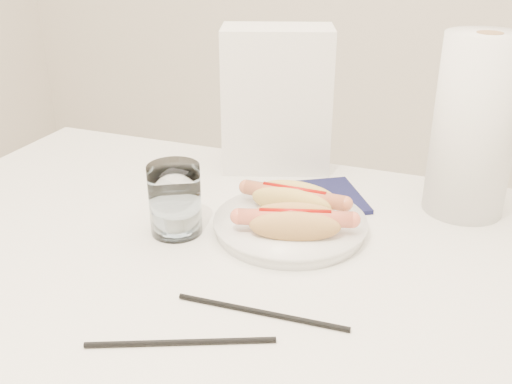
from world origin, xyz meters
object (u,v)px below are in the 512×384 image
(table, at_px, (231,288))
(napkin_box, at_px, (277,100))
(plate, at_px, (290,226))
(hotdog_left, at_px, (294,199))
(hotdog_right, at_px, (295,222))
(water_glass, at_px, (175,199))
(paper_towel_roll, at_px, (474,127))

(table, height_order, napkin_box, napkin_box)
(plate, height_order, hotdog_left, hotdog_left)
(plate, bearing_deg, hotdog_right, -63.95)
(water_glass, xyz_separation_m, napkin_box, (0.06, 0.32, 0.08))
(napkin_box, bearing_deg, water_glass, -119.20)
(hotdog_left, height_order, paper_towel_roll, paper_towel_roll)
(hotdog_left, distance_m, hotdog_right, 0.08)
(plate, bearing_deg, table, -122.37)
(napkin_box, bearing_deg, hotdog_left, -82.94)
(hotdog_right, bearing_deg, plate, 98.89)
(plate, xyz_separation_m, hotdog_right, (0.02, -0.04, 0.03))
(paper_towel_roll, bearing_deg, table, -138.27)
(hotdog_right, relative_size, water_glass, 1.50)
(table, bearing_deg, plate, 57.63)
(plate, xyz_separation_m, water_glass, (-0.17, -0.06, 0.05))
(napkin_box, height_order, paper_towel_roll, paper_towel_roll)
(plate, height_order, water_glass, water_glass)
(plate, xyz_separation_m, paper_towel_roll, (0.25, 0.18, 0.14))
(plate, relative_size, napkin_box, 0.85)
(hotdog_right, xyz_separation_m, water_glass, (-0.19, -0.02, 0.02))
(hotdog_left, bearing_deg, table, -111.82)
(plate, distance_m, hotdog_left, 0.05)
(water_glass, bearing_deg, paper_towel_roll, 30.29)
(napkin_box, bearing_deg, plate, -85.20)
(plate, distance_m, water_glass, 0.19)
(napkin_box, distance_m, paper_towel_roll, 0.37)
(table, distance_m, plate, 0.13)
(water_glass, bearing_deg, hotdog_left, 31.16)
(hotdog_right, bearing_deg, napkin_box, 96.93)
(water_glass, bearing_deg, hotdog_right, 6.71)
(hotdog_left, relative_size, napkin_box, 0.61)
(hotdog_right, distance_m, paper_towel_roll, 0.34)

